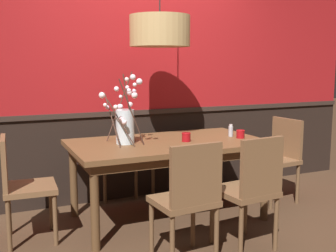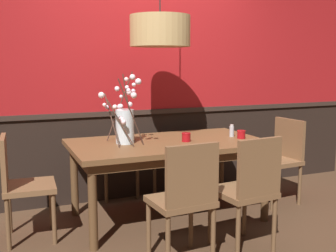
# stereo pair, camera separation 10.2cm
# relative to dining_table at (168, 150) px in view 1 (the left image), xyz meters

# --- Properties ---
(ground_plane) EXTENTS (24.00, 24.00, 0.00)m
(ground_plane) POSITION_rel_dining_table_xyz_m (0.00, 0.00, -0.65)
(ground_plane) COLOR #4C3321
(back_wall) EXTENTS (5.49, 0.14, 2.78)m
(back_wall) POSITION_rel_dining_table_xyz_m (0.00, 0.78, 0.73)
(back_wall) COLOR black
(back_wall) RESTS_ON ground
(dining_table) EXTENTS (1.77, 1.00, 0.74)m
(dining_table) POSITION_rel_dining_table_xyz_m (0.00, 0.00, 0.00)
(dining_table) COLOR brown
(dining_table) RESTS_ON ground
(chair_near_side_right) EXTENTS (0.45, 0.46, 0.91)m
(chair_near_side_right) POSITION_rel_dining_table_xyz_m (0.30, -0.88, -0.14)
(chair_near_side_right) COLOR brown
(chair_near_side_right) RESTS_ON ground
(chair_far_side_right) EXTENTS (0.44, 0.40, 0.88)m
(chair_far_side_right) POSITION_rel_dining_table_xyz_m (0.30, 0.89, -0.15)
(chair_far_side_right) COLOR brown
(chair_far_side_right) RESTS_ON ground
(chair_near_side_left) EXTENTS (0.45, 0.41, 0.90)m
(chair_near_side_left) POSITION_rel_dining_table_xyz_m (-0.24, -0.89, -0.14)
(chair_near_side_left) COLOR brown
(chair_near_side_left) RESTS_ON ground
(chair_far_side_left) EXTENTS (0.41, 0.43, 0.90)m
(chair_far_side_left) POSITION_rel_dining_table_xyz_m (-0.26, 0.89, -0.15)
(chair_far_side_left) COLOR brown
(chair_far_side_left) RESTS_ON ground
(chair_head_east_end) EXTENTS (0.46, 0.47, 0.87)m
(chair_head_east_end) POSITION_rel_dining_table_xyz_m (1.27, -0.00, -0.16)
(chair_head_east_end) COLOR brown
(chair_head_east_end) RESTS_ON ground
(chair_head_west_end) EXTENTS (0.43, 0.43, 0.87)m
(chair_head_west_end) POSITION_rel_dining_table_xyz_m (-1.30, 0.01, -0.16)
(chair_head_west_end) COLOR brown
(chair_head_west_end) RESTS_ON ground
(vase_with_blossoms) EXTENTS (0.39, 0.59, 0.64)m
(vase_with_blossoms) POSITION_rel_dining_table_xyz_m (-0.40, 0.05, 0.26)
(vase_with_blossoms) COLOR silver
(vase_with_blossoms) RESTS_ON dining_table
(candle_holder_nearer_center) EXTENTS (0.08, 0.08, 0.08)m
(candle_holder_nearer_center) POSITION_rel_dining_table_xyz_m (0.70, -0.13, 0.12)
(candle_holder_nearer_center) COLOR #9E0F14
(candle_holder_nearer_center) RESTS_ON dining_table
(candle_holder_nearer_edge) EXTENTS (0.08, 0.08, 0.08)m
(candle_holder_nearer_edge) POSITION_rel_dining_table_xyz_m (0.15, -0.08, 0.12)
(candle_holder_nearer_edge) COLOR #9E0F14
(candle_holder_nearer_edge) RESTS_ON dining_table
(condiment_bottle) EXTENTS (0.05, 0.05, 0.12)m
(condiment_bottle) POSITION_rel_dining_table_xyz_m (0.67, -0.01, 0.14)
(condiment_bottle) COLOR #ADADB2
(condiment_bottle) RESTS_ON dining_table
(pendant_lamp) EXTENTS (0.55, 0.55, 1.19)m
(pendant_lamp) POSITION_rel_dining_table_xyz_m (-0.04, 0.09, 1.08)
(pendant_lamp) COLOR tan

